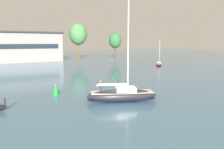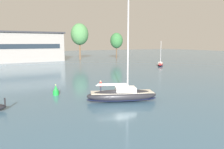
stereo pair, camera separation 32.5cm
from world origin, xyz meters
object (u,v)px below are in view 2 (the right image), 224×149
object	(u,v)px
tree_shore_center	(117,41)
sailboat_moored_far_slip	(160,64)
channel_buoy	(56,91)
sailboat_main	(122,95)
tree_shore_right	(80,34)

from	to	relation	value
tree_shore_center	sailboat_moored_far_slip	bearing A→B (deg)	-96.81
tree_shore_center	channel_buoy	xyz separation A→B (m)	(-52.35, -66.86, -9.09)
sailboat_main	sailboat_moored_far_slip	size ratio (longest dim) A/B	1.55
tree_shore_center	sailboat_main	world-z (taller)	sailboat_main
sailboat_main	tree_shore_right	bearing A→B (deg)	72.57
tree_shore_right	channel_buoy	bearing A→B (deg)	-114.71
tree_shore_right	sailboat_main	bearing A→B (deg)	-107.43
sailboat_main	channel_buoy	world-z (taller)	sailboat_main
sailboat_moored_far_slip	channel_buoy	world-z (taller)	sailboat_moored_far_slip
tree_shore_right	channel_buoy	size ratio (longest dim) A/B	10.19
tree_shore_right	sailboat_moored_far_slip	xyz separation A→B (m)	(14.91, -44.37, -12.31)
tree_shore_right	sailboat_moored_far_slip	size ratio (longest dim) A/B	1.95
sailboat_moored_far_slip	channel_buoy	distance (m)	54.44
tree_shore_center	sailboat_main	distance (m)	88.51
sailboat_moored_far_slip	channel_buoy	bearing A→B (deg)	-150.82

